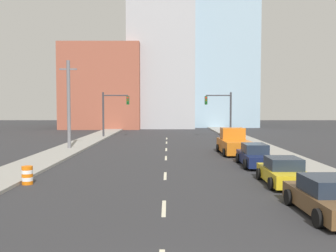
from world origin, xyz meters
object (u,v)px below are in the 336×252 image
traffic_signal_right (222,109)px  traffic_signal_left (110,109)px  sedan_brown (327,198)px  sedan_yellow (282,172)px  traffic_barrel (26,175)px  sedan_navy (254,156)px  pickup_truck_orange (233,143)px  utility_pole_left_mid (68,104)px

traffic_signal_right → traffic_signal_left: bearing=180.0°
sedan_brown → sedan_yellow: (0.01, 5.44, -0.01)m
traffic_barrel → sedan_navy: (13.17, 5.95, 0.22)m
sedan_navy → pickup_truck_orange: bearing=93.3°
traffic_signal_right → sedan_yellow: 29.04m
sedan_brown → utility_pole_left_mid: bearing=124.6°
utility_pole_left_mid → traffic_barrel: bearing=-83.1°
traffic_signal_left → sedan_brown: bearing=-68.8°
traffic_barrel → sedan_yellow: sedan_yellow is taller
utility_pole_left_mid → sedan_navy: size_ratio=1.76×
traffic_signal_right → sedan_brown: bearing=-91.9°
sedan_brown → sedan_navy: 11.42m
traffic_barrel → sedan_yellow: bearing=-0.2°
sedan_yellow → sedan_navy: (-0.10, 5.98, 0.05)m
utility_pole_left_mid → traffic_barrel: 15.90m
traffic_signal_left → sedan_brown: size_ratio=1.25×
sedan_yellow → pickup_truck_orange: 12.44m
traffic_signal_left → sedan_yellow: bearing=-65.2°
traffic_signal_left → traffic_signal_right: same height
sedan_navy → traffic_signal_right: bearing=87.8°
traffic_signal_left → traffic_signal_right: bearing=0.0°
sedan_brown → pickup_truck_orange: bearing=89.7°
sedan_brown → traffic_barrel: bearing=156.2°
pickup_truck_orange → traffic_signal_right: bearing=83.5°
traffic_signal_right → pickup_truck_orange: traffic_signal_right is taller
traffic_barrel → utility_pole_left_mid: bearing=96.9°
traffic_signal_left → utility_pole_left_mid: 13.62m
sedan_brown → pickup_truck_orange: (-0.36, 17.87, 0.23)m
sedan_yellow → pickup_truck_orange: pickup_truck_orange is taller
traffic_signal_right → utility_pole_left_mid: 21.13m
traffic_signal_right → sedan_navy: traffic_signal_right is taller
sedan_navy → traffic_signal_left: bearing=120.9°
traffic_signal_right → sedan_navy: bearing=-93.0°
pickup_truck_orange → sedan_yellow: bearing=-89.6°
traffic_signal_left → traffic_signal_right: (14.44, 0.00, 0.00)m
sedan_brown → sedan_navy: (-0.08, 11.42, 0.03)m
traffic_signal_left → utility_pole_left_mid: size_ratio=0.71×
traffic_signal_left → traffic_signal_right: size_ratio=1.00×
utility_pole_left_mid → sedan_brown: size_ratio=1.77×
traffic_barrel → sedan_brown: bearing=-22.4°
sedan_brown → traffic_signal_right: bearing=86.7°
utility_pole_left_mid → traffic_barrel: size_ratio=8.68×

